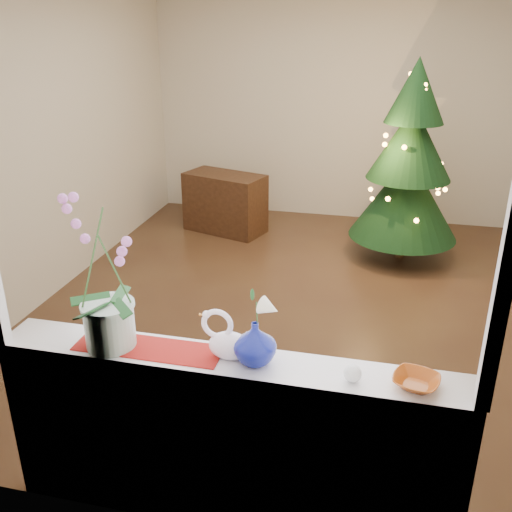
{
  "coord_description": "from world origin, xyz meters",
  "views": [
    {
      "loc": [
        0.64,
        -4.48,
        2.35
      ],
      "look_at": [
        -0.09,
        -1.4,
        1.02
      ],
      "focal_mm": 40.0,
      "sensor_mm": 36.0,
      "label": 1
    }
  ],
  "objects": [
    {
      "name": "ground",
      "position": [
        0.0,
        0.0,
        0.0
      ],
      "size": [
        5.0,
        5.0,
        0.0
      ],
      "primitive_type": "plane",
      "color": "#3D2519",
      "rests_on": "ground"
    },
    {
      "name": "wall_back",
      "position": [
        0.0,
        2.5,
        1.35
      ],
      "size": [
        4.5,
        0.1,
        2.7
      ],
      "primitive_type": "cube",
      "color": "beige",
      "rests_on": "ground"
    },
    {
      "name": "wall_front",
      "position": [
        0.0,
        -2.5,
        1.35
      ],
      "size": [
        4.5,
        0.1,
        2.7
      ],
      "primitive_type": "cube",
      "color": "beige",
      "rests_on": "ground"
    },
    {
      "name": "wall_left",
      "position": [
        -2.25,
        0.0,
        1.35
      ],
      "size": [
        0.1,
        5.0,
        2.7
      ],
      "primitive_type": "cube",
      "color": "beige",
      "rests_on": "ground"
    },
    {
      "name": "window_apron",
      "position": [
        0.0,
        -2.46,
        0.44
      ],
      "size": [
        2.2,
        0.08,
        0.88
      ],
      "primitive_type": "cube",
      "color": "white",
      "rests_on": "ground"
    },
    {
      "name": "windowsill",
      "position": [
        0.0,
        -2.37,
        0.9
      ],
      "size": [
        2.2,
        0.26,
        0.04
      ],
      "primitive_type": "cube",
      "color": "white",
      "rests_on": "window_apron"
    },
    {
      "name": "window_frame",
      "position": [
        0.0,
        -2.47,
        1.7
      ],
      "size": [
        2.22,
        0.06,
        1.6
      ],
      "primitive_type": null,
      "color": "white",
      "rests_on": "windowsill"
    },
    {
      "name": "runner",
      "position": [
        -0.38,
        -2.37,
        0.92
      ],
      "size": [
        0.7,
        0.2,
        0.01
      ],
      "primitive_type": "cube",
      "color": "maroon",
      "rests_on": "windowsill"
    },
    {
      "name": "orchid_pot",
      "position": [
        -0.56,
        -2.39,
        1.29
      ],
      "size": [
        0.31,
        0.31,
        0.74
      ],
      "primitive_type": null,
      "rotation": [
        0.0,
        0.0,
        -0.3
      ],
      "color": "silver",
      "rests_on": "windowsill"
    },
    {
      "name": "swan",
      "position": [
        0.01,
        -2.35,
        1.03
      ],
      "size": [
        0.27,
        0.14,
        0.23
      ],
      "primitive_type": null,
      "rotation": [
        0.0,
        0.0,
        -0.07
      ],
      "color": "white",
      "rests_on": "windowsill"
    },
    {
      "name": "blue_vase",
      "position": [
        0.13,
        -2.37,
        1.04
      ],
      "size": [
        0.28,
        0.28,
        0.23
      ],
      "primitive_type": "imported",
      "rotation": [
        0.0,
        0.0,
        -0.3
      ],
      "color": "#070E5F",
      "rests_on": "windowsill"
    },
    {
      "name": "lily",
      "position": [
        0.13,
        -2.37,
        1.24
      ],
      "size": [
        0.13,
        0.07,
        0.17
      ],
      "primitive_type": null,
      "color": "white",
      "rests_on": "blue_vase"
    },
    {
      "name": "paperweight",
      "position": [
        0.57,
        -2.41,
        0.96
      ],
      "size": [
        0.08,
        0.08,
        0.08
      ],
      "primitive_type": "sphere",
      "rotation": [
        0.0,
        0.0,
        0.09
      ],
      "color": "white",
      "rests_on": "windowsill"
    },
    {
      "name": "amber_dish",
      "position": [
        0.83,
        -2.39,
        0.94
      ],
      "size": [
        0.2,
        0.2,
        0.04
      ],
      "primitive_type": "imported",
      "rotation": [
        0.0,
        0.0,
        -0.28
      ],
      "color": "#A14612",
      "rests_on": "windowsill"
    },
    {
      "name": "xmas_tree",
      "position": [
        0.83,
        1.31,
        1.01
      ],
      "size": [
        1.34,
        1.34,
        2.01
      ],
      "primitive_type": null,
      "rotation": [
        0.0,
        0.0,
        -0.25
      ],
      "color": "#11321B",
      "rests_on": "ground"
    },
    {
      "name": "side_table",
      "position": [
        -1.19,
        1.64,
        0.34
      ],
      "size": [
        1.01,
        0.71,
        0.68
      ],
      "primitive_type": "cube",
      "rotation": [
        0.0,
        0.0,
        -0.31
      ],
      "color": "black",
      "rests_on": "ground"
    }
  ]
}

